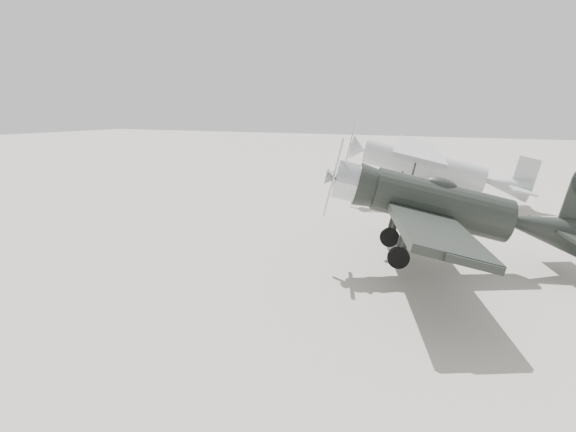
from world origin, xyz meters
TOP-DOWN VIEW (x-y plane):
  - ground at (0.00, 0.00)m, footprint 160.00×160.00m
  - lowwing_monoplane at (5.49, 5.18)m, footprint 8.37×10.94m
  - highwing_monoplane at (2.26, 15.93)m, footprint 9.07×12.65m

SIDE VIEW (x-z plane):
  - ground at x=0.00m, z-range 0.00..0.00m
  - lowwing_monoplane at x=5.49m, z-range 0.10..3.71m
  - highwing_monoplane at x=2.26m, z-range 0.45..4.04m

